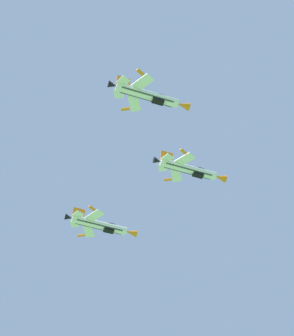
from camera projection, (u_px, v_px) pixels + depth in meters
The scene contains 3 objects.
fighter_jet_lead at pixel (190, 169), 130.45m from camera, with size 15.94×10.36×4.38m.
fighter_jet_left_wing at pixel (101, 225), 135.19m from camera, with size 15.94×10.48×4.39m.
fighter_jet_right_wing at pixel (149, 95), 117.56m from camera, with size 15.94×10.41×4.38m.
Camera 1 is at (0.17, -6.24, 1.67)m, focal length 67.57 mm.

